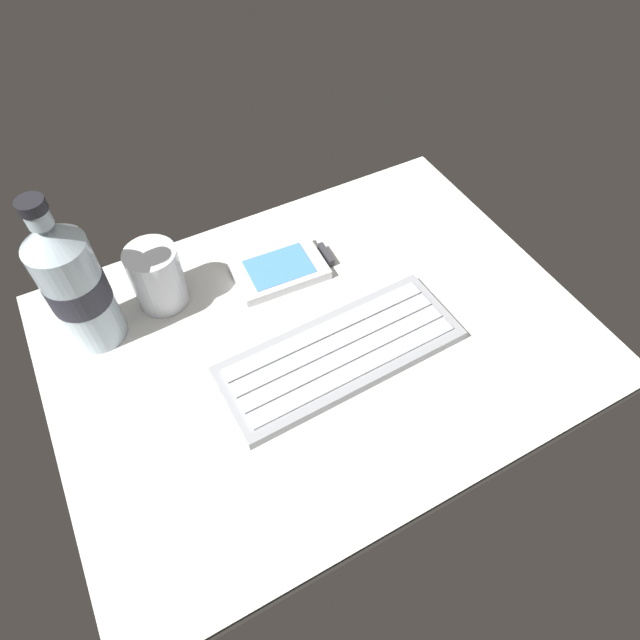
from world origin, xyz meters
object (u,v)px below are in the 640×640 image
keyboard (341,352)px  handheld_device (284,269)px  juice_cup (158,279)px  water_bottle (75,284)px

keyboard → handheld_device: 15.43cm
keyboard → juice_cup: bearing=130.4°
handheld_device → juice_cup: 16.28cm
handheld_device → water_bottle: size_ratio=0.63×
juice_cup → keyboard: bearing=-49.6°
keyboard → handheld_device: keyboard is taller
juice_cup → handheld_device: bearing=-10.8°
handheld_device → water_bottle: (-24.37, 1.56, 8.28)cm
handheld_device → juice_cup: juice_cup is taller
keyboard → water_bottle: 30.82cm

